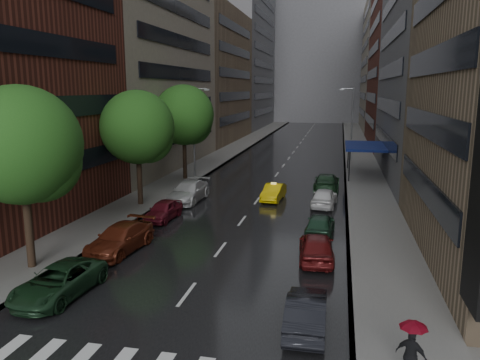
% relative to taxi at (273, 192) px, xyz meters
% --- Properties ---
extents(ground, '(220.00, 220.00, 0.00)m').
position_rel_taxi_xyz_m(ground, '(-1.27, -22.52, -0.66)').
color(ground, gray).
rests_on(ground, ground).
extents(road, '(14.00, 140.00, 0.01)m').
position_rel_taxi_xyz_m(road, '(-1.27, 27.48, -0.66)').
color(road, black).
rests_on(road, ground).
extents(sidewalk_left, '(4.00, 140.00, 0.15)m').
position_rel_taxi_xyz_m(sidewalk_left, '(-10.27, 27.48, -0.59)').
color(sidewalk_left, gray).
rests_on(sidewalk_left, ground).
extents(sidewalk_right, '(4.00, 140.00, 0.15)m').
position_rel_taxi_xyz_m(sidewalk_right, '(7.73, 27.48, -0.59)').
color(sidewalk_right, gray).
rests_on(sidewalk_right, ground).
extents(buildings_left, '(8.00, 108.00, 38.00)m').
position_rel_taxi_xyz_m(buildings_left, '(-16.27, 36.27, 15.33)').
color(buildings_left, maroon).
rests_on(buildings_left, ground).
extents(buildings_right, '(8.05, 109.10, 36.00)m').
position_rel_taxi_xyz_m(buildings_right, '(13.73, 34.18, 14.37)').
color(buildings_right, '#937A5B').
rests_on(buildings_right, ground).
extents(building_far, '(40.00, 14.00, 32.00)m').
position_rel_taxi_xyz_m(building_far, '(-1.27, 95.48, 15.34)').
color(building_far, slate).
rests_on(building_far, ground).
extents(tree_near, '(5.77, 5.77, 9.19)m').
position_rel_taxi_xyz_m(tree_near, '(-9.87, -17.32, 5.63)').
color(tree_near, '#382619').
rests_on(tree_near, ground).
extents(tree_mid, '(5.59, 5.59, 8.90)m').
position_rel_taxi_xyz_m(tree_mid, '(-9.87, -4.00, 5.43)').
color(tree_mid, '#382619').
rests_on(tree_mid, ground).
extents(tree_far, '(5.89, 5.89, 9.38)m').
position_rel_taxi_xyz_m(tree_far, '(-9.87, 6.80, 5.76)').
color(tree_far, '#382619').
rests_on(tree_far, ground).
extents(taxi, '(1.72, 4.11, 1.32)m').
position_rel_taxi_xyz_m(taxi, '(0.00, 0.00, 0.00)').
color(taxi, yellow).
rests_on(taxi, ground).
extents(parked_cars_left, '(2.62, 23.41, 1.60)m').
position_rel_taxi_xyz_m(parked_cars_left, '(-6.67, -10.53, 0.08)').
color(parked_cars_left, '#18361E').
rests_on(parked_cars_left, ground).
extents(parked_cars_right, '(2.25, 29.90, 1.53)m').
position_rel_taxi_xyz_m(parked_cars_right, '(4.13, -6.02, 0.08)').
color(parked_cars_right, black).
rests_on(parked_cars_right, ground).
extents(ped_red_umbrella, '(1.06, 0.87, 2.01)m').
position_rel_taxi_xyz_m(ped_red_umbrella, '(7.50, -23.27, 0.67)').
color(ped_red_umbrella, black).
rests_on(ped_red_umbrella, sidewalk_right).
extents(street_lamp_left, '(1.74, 0.22, 9.00)m').
position_rel_taxi_xyz_m(street_lamp_left, '(-8.99, 7.48, 4.23)').
color(street_lamp_left, gray).
rests_on(street_lamp_left, sidewalk_left).
extents(street_lamp_right, '(1.74, 0.22, 9.00)m').
position_rel_taxi_xyz_m(street_lamp_right, '(6.45, 22.48, 4.23)').
color(street_lamp_right, gray).
rests_on(street_lamp_right, sidewalk_right).
extents(awning, '(4.00, 8.00, 3.12)m').
position_rel_taxi_xyz_m(awning, '(7.72, 12.48, 2.47)').
color(awning, navy).
rests_on(awning, sidewalk_right).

